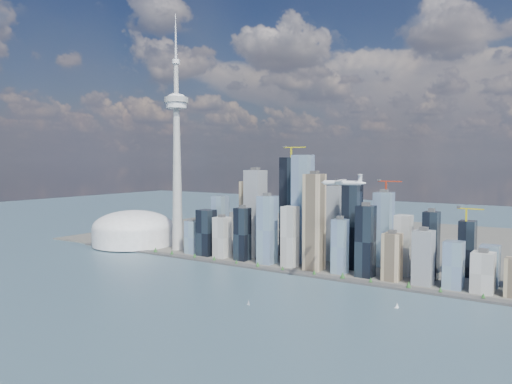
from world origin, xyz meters
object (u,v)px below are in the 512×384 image
Objects in this scene: airplane at (343,182)px; needle_tower at (177,151)px; dome_stadium at (133,230)px; sailboat_west at (249,303)px; sailboat_east at (397,306)px.

needle_tower is at bearing 149.84° from airplane.
dome_stadium is at bearing -175.91° from needle_tower.
needle_tower reaches higher than sailboat_west.
sailboat_west is at bearing -163.95° from sailboat_east.
dome_stadium reaches higher than sailboat_west.
dome_stadium is (-140.00, -10.00, -196.40)m from needle_tower.
dome_stadium is 594.77m from sailboat_west.
needle_tower is 7.69× the size of airplane.
needle_tower is 531.99m from sailboat_west.
sailboat_west is at bearing -35.08° from needle_tower.
dome_stadium is 646.63m from airplane.
airplane reaches higher than sailboat_east.
sailboat_east is (189.75, 104.16, 0.20)m from sailboat_west.
sailboat_west is 0.93× the size of sailboat_east.
needle_tower reaches higher than dome_stadium.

